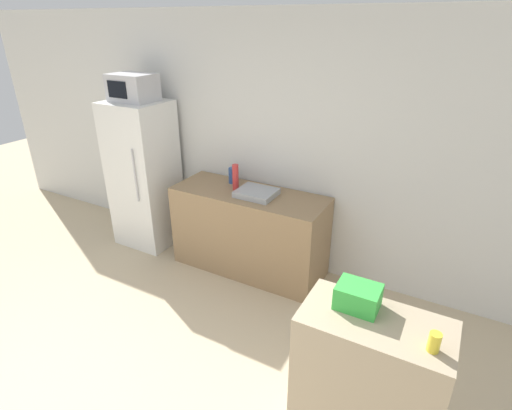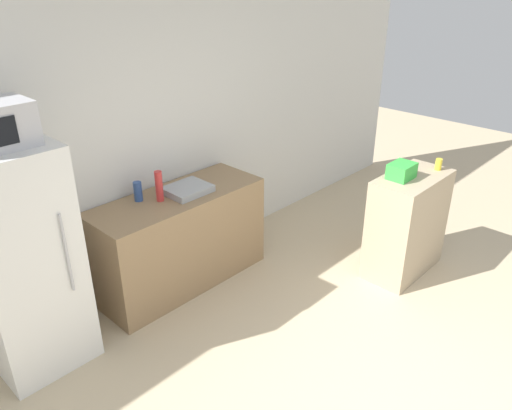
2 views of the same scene
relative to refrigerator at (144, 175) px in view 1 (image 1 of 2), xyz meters
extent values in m
cube|color=silver|center=(1.27, 0.39, 0.46)|extent=(8.00, 0.06, 2.60)
cube|color=white|center=(0.00, 0.00, 0.00)|extent=(0.66, 0.58, 1.69)
cylinder|color=#B7B7BC|center=(0.18, -0.31, 0.13)|extent=(0.02, 0.02, 0.59)
cube|color=#BCBCC1|center=(0.00, 0.00, 0.99)|extent=(0.46, 0.35, 0.28)
cube|color=black|center=(-0.05, -0.18, 0.99)|extent=(0.26, 0.01, 0.17)
cube|color=#937551|center=(1.38, 0.04, -0.40)|extent=(1.61, 0.60, 0.89)
cube|color=#9EA3A8|center=(1.48, 0.02, 0.08)|extent=(0.38, 0.32, 0.06)
cylinder|color=red|center=(1.21, 0.06, 0.18)|extent=(0.06, 0.06, 0.27)
cylinder|color=#2D4C8C|center=(1.09, 0.19, 0.13)|extent=(0.07, 0.07, 0.17)
cube|color=tan|center=(2.98, -1.36, -0.35)|extent=(0.83, 0.44, 0.99)
cube|color=green|center=(2.85, -1.30, 0.22)|extent=(0.24, 0.19, 0.14)
cylinder|color=yellow|center=(3.28, -1.45, 0.20)|extent=(0.06, 0.06, 0.11)
camera|label=1|loc=(3.23, -3.17, 1.63)|focal=28.00mm
camera|label=2|loc=(-1.02, -3.19, 1.88)|focal=35.00mm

